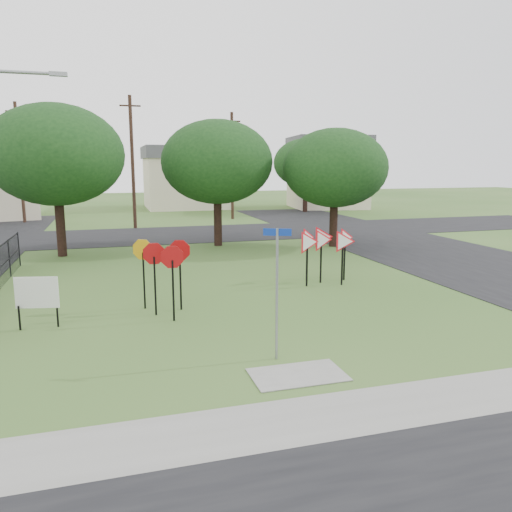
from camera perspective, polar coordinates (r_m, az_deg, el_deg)
The scene contains 19 objects.
ground at distance 13.07m, azimuth 0.97°, elevation -9.37°, with size 140.00×140.00×0.00m, color #345921.
sidewalk at distance 9.48m, azimuth 8.92°, elevation -17.50°, with size 30.00×1.60×0.02m, color gray.
planting_strip at distance 8.56m, azimuth 12.58°, elevation -20.96°, with size 30.00×0.80×0.02m, color #345921.
street_right at distance 27.16m, azimuth 19.15°, elevation 0.50°, with size 8.00×50.00×0.02m, color black.
street_far at distance 32.25m, azimuth -9.69°, elevation 2.42°, with size 60.00×8.00×0.02m, color black.
curb_pad at distance 10.96m, azimuth 4.81°, elevation -13.38°, with size 2.00×1.20×0.02m, color gray.
street_name_sign at distance 11.25m, azimuth 2.40°, elevation -3.41°, with size 0.58×0.27×3.04m.
stop_sign_cluster at distance 15.02m, azimuth -10.67°, elevation -0.40°, with size 1.70×1.74×2.20m.
yield_sign_cluster at distance 18.97m, azimuth 7.81°, elevation 1.63°, with size 2.65×1.55×2.10m.
info_board at distance 14.79m, azimuth -23.77°, elevation -4.03°, with size 1.14×0.28×1.45m.
far_pole_a at distance 35.77m, azimuth -13.93°, elevation 10.42°, with size 1.40×0.24×9.00m.
far_pole_b at distance 40.90m, azimuth -2.74°, elevation 10.32°, with size 1.40×0.24×8.50m.
far_pole_c at distance 42.21m, azimuth -25.39°, elevation 9.69°, with size 1.40×0.24×9.00m.
house_mid at distance 52.32m, azimuth -8.04°, elevation 8.94°, with size 8.40×8.40×6.20m.
house_right at distance 52.43m, azimuth 8.15°, elevation 9.49°, with size 8.30×8.30×7.20m.
tree_near_left at distance 25.84m, azimuth -21.94°, elevation 10.65°, with size 6.40×6.40×7.27m.
tree_near_mid at distance 27.33m, azimuth -4.48°, elevation 10.64°, with size 6.00×6.00×6.80m.
tree_near_right at distance 27.35m, azimuth 9.02°, elevation 9.89°, with size 5.60×5.60×6.33m.
tree_far_right at distance 47.17m, azimuth 5.72°, elevation 10.53°, with size 6.00×6.00×6.80m.
Camera 1 is at (-3.68, -11.73, 4.43)m, focal length 35.00 mm.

